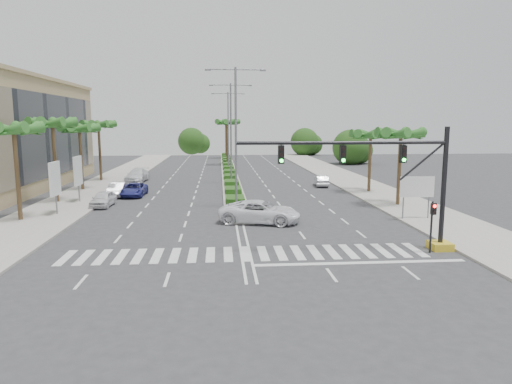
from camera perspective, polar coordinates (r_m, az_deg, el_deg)
ground at (r=26.26m, az=-1.30°, el=-7.74°), size 160.00×160.00×0.00m
footpath_right at (r=48.67m, az=15.43°, el=-0.31°), size 6.00×120.00×0.15m
footpath_left at (r=47.76m, az=-21.30°, el=-0.76°), size 6.00×120.00×0.15m
median at (r=70.54m, az=-3.43°, el=2.72°), size 2.20×75.00×0.20m
median_grass at (r=70.53m, az=-3.43°, el=2.81°), size 1.80×75.00×0.04m
signal_gantry at (r=27.62m, az=18.25°, el=-0.01°), size 12.60×1.20×7.20m
pedestrian_signal at (r=27.80m, az=21.18°, el=-3.08°), size 0.28×0.36×3.00m
direction_sign at (r=36.69m, az=19.46°, el=0.40°), size 2.70×0.11×3.40m
billboard_near at (r=39.63m, az=-23.84°, el=1.48°), size 0.18×2.10×4.35m
billboard_far at (r=45.30m, az=-21.37°, el=2.44°), size 0.18×2.10×4.35m
palm_left_near at (r=38.24m, az=-28.01°, el=6.58°), size 4.57×4.68×7.55m
palm_left_mid at (r=45.70m, az=-24.08°, el=7.50°), size 4.57×4.68×7.95m
palm_left_far at (r=53.32m, az=-21.20°, el=7.11°), size 4.57×4.68×7.35m
palm_left_end at (r=61.03m, az=-19.08°, el=7.71°), size 4.57×4.68×7.75m
palm_right_near at (r=42.28m, az=17.65°, el=6.63°), size 4.57×4.68×7.05m
palm_right_far at (r=49.79m, az=14.15°, el=6.69°), size 4.57×4.68×6.75m
palm_median_a at (r=80.16m, az=-3.63°, el=8.49°), size 4.57×4.68×8.05m
palm_median_b at (r=95.16m, az=-3.79°, el=8.52°), size 4.57×4.68×8.05m
streetlight_near at (r=39.18m, az=-2.54°, el=7.78°), size 5.10×0.25×12.00m
streetlight_mid at (r=55.17m, az=-3.16°, el=8.04°), size 5.10×0.25×12.00m
streetlight_far at (r=71.16m, az=-3.50°, el=8.18°), size 5.10×0.25×12.00m
car_parked_a at (r=42.81m, az=-18.57°, el=-0.83°), size 1.80×4.09×1.37m
car_parked_b at (r=48.35m, az=-16.95°, el=0.32°), size 1.51×4.28×1.41m
car_parked_c at (r=47.95m, az=-15.02°, el=0.28°), size 2.34×4.83×1.32m
car_parked_d at (r=59.44m, az=-14.64°, el=2.01°), size 2.63×5.64×1.59m
car_crossing at (r=34.00m, az=0.52°, el=-2.49°), size 6.52×4.24×1.67m
car_right at (r=54.17m, az=8.18°, el=1.41°), size 1.78×4.04×1.29m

